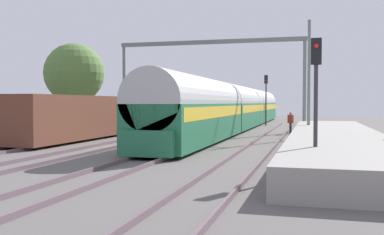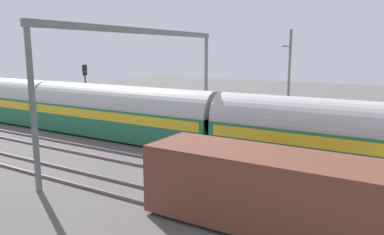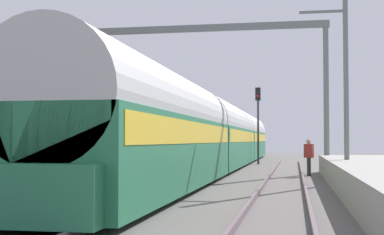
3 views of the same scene
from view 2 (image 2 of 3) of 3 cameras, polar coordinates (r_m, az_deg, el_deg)
name	(u,v)px [view 2 (image 2 of 3)]	position (r m, az deg, el deg)	size (l,w,h in m)	color
passenger_train	(120,112)	(27.88, -11.12, 0.80)	(2.93, 49.20, 3.82)	#236B47
freight_car	(321,201)	(13.45, 19.39, -12.17)	(2.80, 13.00, 2.70)	brown
person_crossing	(232,123)	(28.46, 6.26, -0.81)	(0.46, 0.39, 1.73)	#313131
railway_signal_far	(86,87)	(32.96, -16.17, 4.50)	(0.36, 0.30, 5.33)	#2D2D33
catenary_gantry	(144,60)	(23.40, -7.47, 8.79)	(16.46, 0.28, 7.86)	slate
catenary_pole_east_mid	(289,83)	(27.91, 14.74, 5.17)	(1.90, 0.20, 8.00)	slate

